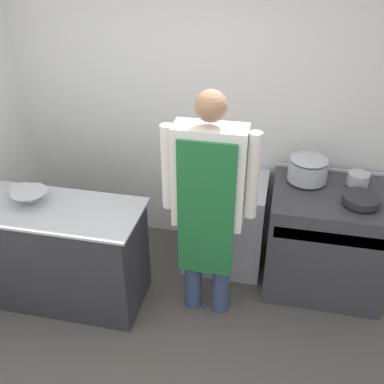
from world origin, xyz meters
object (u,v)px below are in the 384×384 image
stock_pot (308,168)px  sauce_pot (358,179)px  fridge_unit (225,222)px  stove (325,238)px  mixing_bowl (30,198)px  person_cook (209,197)px  saute_pan (361,199)px

stock_pot → sauce_pot: 0.40m
fridge_unit → sauce_pot: sauce_pot is taller
stove → mixing_bowl: (-2.25, -0.61, 0.47)m
person_cook → mixing_bowl: (-1.35, -0.09, -0.13)m
person_cook → mixing_bowl: bearing=-176.4°
fridge_unit → person_cook: size_ratio=0.45×
stove → stock_pot: (-0.21, 0.14, 0.57)m
stove → stock_pot: size_ratio=2.96×
mixing_bowl → sauce_pot: sauce_pot is taller
fridge_unit → stove: bearing=-7.4°
mixing_bowl → saute_pan: 2.48m
mixing_bowl → stock_pot: (2.04, 0.75, 0.09)m
stock_pot → saute_pan: (0.39, -0.28, -0.08)m
stove → sauce_pot: sauce_pot is taller
fridge_unit → stock_pot: stock_pot is taller
saute_pan → sauce_pot: bearing=90.0°
mixing_bowl → saute_pan: size_ratio=0.98×
stove → stock_pot: 0.62m
fridge_unit → stock_pot: 0.88m
stock_pot → sauce_pot: size_ratio=1.87×
fridge_unit → saute_pan: 1.19m
mixing_bowl → stove: bearing=15.2°
stove → stock_pot: bearing=146.4°
sauce_pot → fridge_unit: bearing=-178.5°
stock_pot → saute_pan: bearing=-34.9°
person_cook → saute_pan: (1.08, 0.39, -0.11)m
stove → person_cook: (-0.90, -0.52, 0.60)m
fridge_unit → mixing_bowl: mixing_bowl is taller
stove → sauce_pot: size_ratio=5.54×
person_cook → sauce_pot: bearing=31.5°
stove → mixing_bowl: mixing_bowl is taller
fridge_unit → mixing_bowl: size_ratio=3.00×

